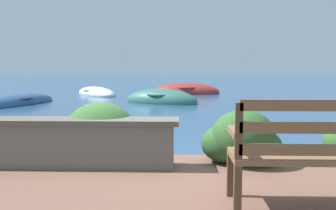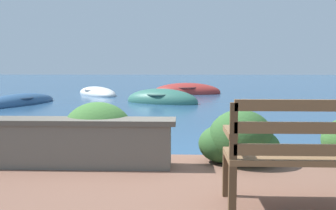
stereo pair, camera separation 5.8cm
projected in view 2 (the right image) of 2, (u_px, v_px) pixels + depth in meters
name	position (u px, v px, depth m)	size (l,w,h in m)	color
ground_plane	(162.00, 171.00, 4.97)	(80.00, 80.00, 0.00)	navy
park_bench	(304.00, 151.00, 3.07)	(1.28, 0.48, 0.93)	brown
stone_wall	(68.00, 142.00, 4.35)	(2.50, 0.39, 0.56)	#666056
hedge_clump_left	(97.00, 135.00, 4.59)	(1.07, 0.77, 0.73)	#38662D
hedge_clump_centre	(239.00, 140.00, 4.47)	(0.96, 0.69, 0.65)	#2D5628
rowboat_nearest	(19.00, 103.00, 12.77)	(2.06, 3.51, 0.65)	#2D517A
rowboat_mid	(162.00, 101.00, 13.34)	(2.96, 2.11, 0.88)	#336B5B
rowboat_far	(97.00, 93.00, 16.79)	(2.70, 3.12, 0.62)	silver
rowboat_outer	(187.00, 92.00, 17.26)	(3.14, 1.35, 0.87)	#9E2D28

